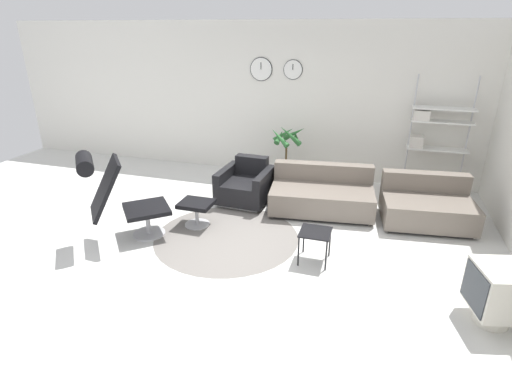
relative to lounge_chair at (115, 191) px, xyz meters
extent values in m
plane|color=silver|center=(1.56, 0.57, -0.72)|extent=(12.00, 12.00, 0.00)
cube|color=silver|center=(1.56, 3.29, 0.68)|extent=(12.00, 0.06, 2.80)
cylinder|color=black|center=(1.00, 3.25, 1.25)|extent=(0.42, 0.01, 0.42)
cylinder|color=white|center=(1.00, 3.25, 1.25)|extent=(0.40, 0.02, 0.40)
cube|color=black|center=(1.00, 3.23, 1.31)|extent=(0.01, 0.01, 0.12)
cylinder|color=black|center=(1.59, 3.25, 1.26)|extent=(0.35, 0.01, 0.35)
cylinder|color=white|center=(1.59, 3.25, 1.26)|extent=(0.33, 0.02, 0.33)
cube|color=black|center=(1.59, 3.23, 1.30)|extent=(0.01, 0.01, 0.10)
cylinder|color=slate|center=(1.33, 0.48, -0.71)|extent=(1.98, 1.98, 0.01)
cylinder|color=#BCBCC1|center=(0.27, 0.24, -0.71)|extent=(0.62, 0.62, 0.02)
cylinder|color=#BCBCC1|center=(0.27, 0.24, -0.53)|extent=(0.06, 0.06, 0.33)
cube|color=black|center=(0.27, 0.24, -0.33)|extent=(0.81, 0.81, 0.06)
cube|color=black|center=(-0.09, -0.08, 0.06)|extent=(0.70, 0.71, 0.74)
cylinder|color=black|center=(-0.23, -0.20, 0.41)|extent=(0.49, 0.52, 0.20)
cylinder|color=#BCBCC1|center=(0.80, 0.70, -0.71)|extent=(0.36, 0.36, 0.02)
cylinder|color=#BCBCC1|center=(0.80, 0.70, -0.55)|extent=(0.05, 0.05, 0.29)
cube|color=black|center=(0.80, 0.70, -0.38)|extent=(0.47, 0.40, 0.06)
cube|color=silver|center=(1.20, 1.70, -0.69)|extent=(0.67, 0.71, 0.06)
cube|color=black|center=(1.20, 1.70, -0.50)|extent=(0.57, 0.85, 0.32)
cube|color=black|center=(1.21, 2.02, -0.18)|extent=(0.55, 0.20, 0.31)
cube|color=black|center=(1.53, 1.68, -0.41)|extent=(0.15, 0.83, 0.49)
cube|color=black|center=(0.86, 1.71, -0.41)|extent=(0.15, 0.83, 0.49)
cube|color=black|center=(2.44, 1.69, -0.69)|extent=(1.48, 0.92, 0.05)
cube|color=#70665B|center=(2.44, 1.69, -0.49)|extent=(1.65, 1.07, 0.35)
cube|color=#70665B|center=(2.40, 2.04, -0.18)|extent=(1.57, 0.39, 0.28)
cube|color=black|center=(3.97, 1.72, -0.69)|extent=(1.20, 0.89, 0.05)
cube|color=#70665B|center=(3.97, 1.72, -0.49)|extent=(1.34, 1.03, 0.35)
cube|color=#70665B|center=(3.92, 2.06, -0.18)|extent=(1.26, 0.35, 0.28)
cube|color=black|center=(2.58, 0.24, -0.32)|extent=(0.37, 0.37, 0.02)
cylinder|color=black|center=(2.42, 0.08, -0.52)|extent=(0.02, 0.02, 0.39)
cylinder|color=black|center=(2.74, 0.08, -0.52)|extent=(0.02, 0.02, 0.39)
cylinder|color=black|center=(2.42, 0.41, -0.52)|extent=(0.02, 0.02, 0.39)
cylinder|color=black|center=(2.74, 0.41, -0.52)|extent=(0.02, 0.02, 0.39)
cylinder|color=beige|center=(4.42, -0.35, -0.64)|extent=(0.33, 0.33, 0.15)
cube|color=beige|center=(4.42, -0.35, -0.33)|extent=(0.54, 0.59, 0.46)
cube|color=#282D33|center=(4.20, -0.40, -0.33)|extent=(0.12, 0.43, 0.40)
cylinder|color=brown|center=(1.65, 2.64, -0.58)|extent=(0.30, 0.30, 0.27)
cylinder|color=#382819|center=(1.65, 2.64, -0.46)|extent=(0.28, 0.28, 0.02)
cylinder|color=brown|center=(1.65, 2.64, -0.18)|extent=(0.04, 0.04, 0.54)
cone|color=#2D6B33|center=(1.80, 2.67, 0.20)|extent=(0.16, 0.38, 0.30)
cone|color=#2D6B33|center=(1.75, 2.83, 0.21)|extent=(0.47, 0.31, 0.33)
cone|color=#2D6B33|center=(1.56, 2.79, 0.19)|extent=(0.39, 0.29, 0.28)
cone|color=#2D6B33|center=(1.52, 2.66, 0.17)|extent=(0.15, 0.33, 0.25)
cone|color=#2D6B33|center=(1.56, 2.48, 0.21)|extent=(0.41, 0.29, 0.32)
cone|color=#2D6B33|center=(1.74, 2.49, 0.25)|extent=(0.41, 0.31, 0.40)
cylinder|color=#BCBCC1|center=(3.69, 3.11, 0.27)|extent=(0.03, 0.03, 1.98)
cylinder|color=#BCBCC1|center=(4.58, 3.11, 0.27)|extent=(0.03, 0.03, 1.98)
cube|color=white|center=(4.13, 2.99, 0.08)|extent=(0.95, 0.28, 0.02)
cube|color=white|center=(4.13, 2.99, 0.54)|extent=(0.95, 0.28, 0.02)
cube|color=white|center=(4.13, 2.99, 0.75)|extent=(0.95, 0.28, 0.02)
cube|color=beige|center=(3.80, 2.98, 0.19)|extent=(0.21, 0.24, 0.19)
cube|color=silver|center=(3.81, 2.98, 0.63)|extent=(0.25, 0.24, 0.16)
camera|label=1|loc=(3.16, -4.01, 1.96)|focal=28.00mm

